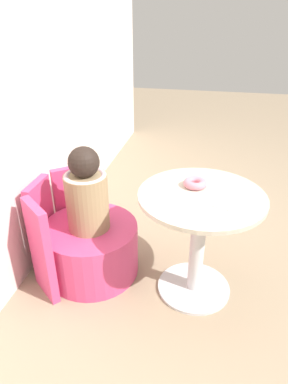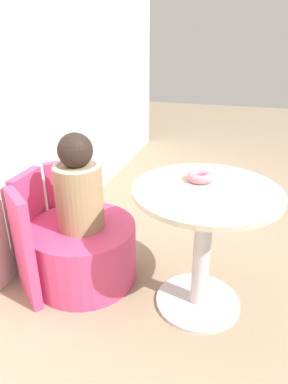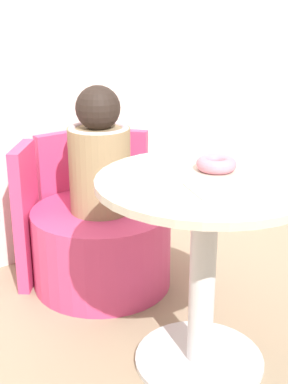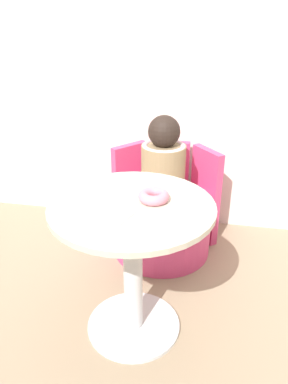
{
  "view_description": "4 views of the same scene",
  "coord_description": "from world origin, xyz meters",
  "px_view_note": "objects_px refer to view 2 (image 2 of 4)",
  "views": [
    {
      "loc": [
        -1.62,
        -0.03,
        1.58
      ],
      "look_at": [
        0.07,
        0.33,
        0.65
      ],
      "focal_mm": 32.0,
      "sensor_mm": 36.0,
      "label": 1
    },
    {
      "loc": [
        -1.44,
        -0.12,
        1.34
      ],
      "look_at": [
        0.07,
        0.31,
        0.62
      ],
      "focal_mm": 32.0,
      "sensor_mm": 36.0,
      "label": 2
    },
    {
      "loc": [
        -1.07,
        -1.15,
        1.21
      ],
      "look_at": [
        0.02,
        0.3,
        0.56
      ],
      "focal_mm": 50.0,
      "sensor_mm": 36.0,
      "label": 3
    },
    {
      "loc": [
        0.35,
        -1.35,
        1.41
      ],
      "look_at": [
        0.04,
        0.29,
        0.6
      ],
      "focal_mm": 35.0,
      "sensor_mm": 36.0,
      "label": 4
    }
  ],
  "objects_px": {
    "round_table": "(203,227)",
    "tub_chair": "(84,252)",
    "donut": "(200,177)",
    "child_figure": "(78,186)"
  },
  "relations": [
    {
      "from": "round_table",
      "to": "tub_chair",
      "type": "bearing_deg",
      "value": 86.99
    },
    {
      "from": "tub_chair",
      "to": "donut",
      "type": "distance_m",
      "value": 0.83
    },
    {
      "from": "round_table",
      "to": "child_figure",
      "type": "height_order",
      "value": "child_figure"
    },
    {
      "from": "round_table",
      "to": "donut",
      "type": "bearing_deg",
      "value": 26.85
    },
    {
      "from": "child_figure",
      "to": "donut",
      "type": "height_order",
      "value": "child_figure"
    },
    {
      "from": "tub_chair",
      "to": "donut",
      "type": "xyz_separation_m",
      "value": [
        0.05,
        -0.64,
        0.53
      ]
    },
    {
      "from": "child_figure",
      "to": "donut",
      "type": "bearing_deg",
      "value": -85.62
    },
    {
      "from": "round_table",
      "to": "tub_chair",
      "type": "relative_size",
      "value": 1.15
    },
    {
      "from": "round_table",
      "to": "tub_chair",
      "type": "distance_m",
      "value": 0.75
    },
    {
      "from": "round_table",
      "to": "child_figure",
      "type": "bearing_deg",
      "value": 86.99
    }
  ]
}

